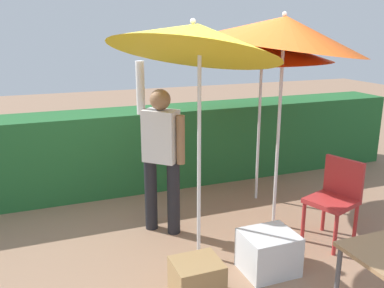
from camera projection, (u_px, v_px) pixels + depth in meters
ground_plane at (203, 258)px, 4.16m from camera, size 24.00×24.00×0.00m
hedge_row at (144, 148)px, 5.97m from camera, size 8.00×0.70×1.11m
umbrella_rainbow at (262, 50)px, 5.12m from camera, size 1.73×1.73×2.14m
umbrella_orange at (284, 32)px, 4.32m from camera, size 1.80×1.78×2.48m
umbrella_yellow at (196, 40)px, 3.68m from camera, size 1.63×1.58×2.51m
person_vendor at (161, 151)px, 4.49m from camera, size 0.46×0.45×1.88m
chair_plastic at (335, 196)px, 4.39m from camera, size 0.56×0.56×0.89m
cooler_box at (268, 252)px, 3.89m from camera, size 0.49×0.43×0.38m
crate_cardboard at (197, 280)px, 3.49m from camera, size 0.40×0.35×0.35m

